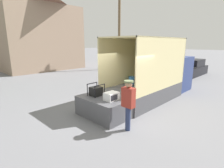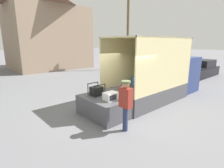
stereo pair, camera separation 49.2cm
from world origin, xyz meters
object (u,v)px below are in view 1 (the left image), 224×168
microwave (111,96)px  pickup_truck_black (189,69)px  box_truck (158,79)px  portable_generator (96,91)px  utility_pole (119,29)px  worker_person (128,100)px

microwave → pickup_truck_black: pickup_truck_black is taller
box_truck → portable_generator: 4.38m
pickup_truck_black → portable_generator: bearing=-177.0°
utility_pole → microwave: bearing=-139.4°
portable_generator → pickup_truck_black: bearing=3.0°
microwave → worker_person: 1.07m
portable_generator → utility_pole: bearing=37.7°
microwave → portable_generator: (-0.00, 0.89, 0.04)m
microwave → utility_pole: utility_pole is taller
box_truck → portable_generator: size_ratio=11.14×
microwave → pickup_truck_black: size_ratio=0.11×
utility_pole → portable_generator: bearing=-142.3°
box_truck → worker_person: size_ratio=3.56×
box_truck → utility_pole: (6.24, 8.62, 3.59)m
microwave → portable_generator: size_ratio=0.96×
pickup_truck_black → microwave: bearing=-172.8°
box_truck → portable_generator: (-4.36, 0.43, 0.07)m
microwave → portable_generator: portable_generator is taller
pickup_truck_black → utility_pole: size_ratio=0.59×
microwave → worker_person: bearing=-103.5°
microwave → utility_pole: 14.40m
worker_person → pickup_truck_black: 12.53m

